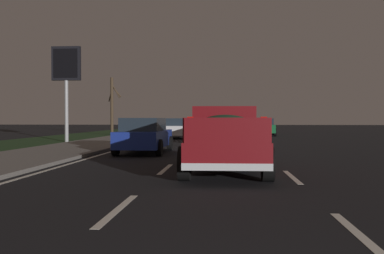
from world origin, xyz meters
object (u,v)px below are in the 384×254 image
at_px(pickup_truck, 224,137).
at_px(sedan_green, 263,127).
at_px(sedan_silver, 229,131).
at_px(gas_price_sign, 66,71).
at_px(sedan_white, 178,128).
at_px(sedan_blue, 144,135).
at_px(bare_tree_far, 112,105).

xyz_separation_m(pickup_truck, sedan_green, (24.96, -3.47, -0.20)).
bearing_deg(sedan_silver, gas_price_sign, 84.26).
bearing_deg(sedan_white, sedan_blue, -179.71).
distance_m(sedan_green, gas_price_sign, 18.08).
bearing_deg(bare_tree_far, sedan_silver, -139.22).
xyz_separation_m(pickup_truck, sedan_white, (19.42, 3.57, -0.20)).
height_order(sedan_green, gas_price_sign, gas_price_sign).
relative_size(pickup_truck, sedan_silver, 1.23).
height_order(pickup_truck, sedan_green, pickup_truck).
height_order(sedan_silver, sedan_blue, same).
bearing_deg(gas_price_sign, sedan_white, -50.13).
distance_m(sedan_silver, sedan_green, 12.60).
bearing_deg(sedan_green, sedan_silver, 165.16).
distance_m(pickup_truck, sedan_green, 25.20).
height_order(sedan_silver, sedan_green, same).
bearing_deg(sedan_green, sedan_blue, 159.95).
xyz_separation_m(sedan_green, gas_price_sign, (-11.12, 13.72, 3.83)).
distance_m(pickup_truck, sedan_white, 19.75).
bearing_deg(sedan_green, bare_tree_far, 89.03).
bearing_deg(sedan_silver, bare_tree_far, 40.78).
bearing_deg(pickup_truck, sedan_silver, -1.10).
height_order(pickup_truck, sedan_silver, pickup_truck).
xyz_separation_m(pickup_truck, sedan_silver, (12.78, -0.25, -0.20)).
distance_m(sedan_silver, gas_price_sign, 11.22).
distance_m(sedan_blue, sedan_green, 20.33).
height_order(sedan_silver, sedan_white, same).
bearing_deg(pickup_truck, gas_price_sign, 36.53).
height_order(sedan_white, sedan_green, same).
relative_size(sedan_silver, bare_tree_far, 0.83).
bearing_deg(sedan_blue, sedan_white, 0.29).
height_order(sedan_white, gas_price_sign, gas_price_sign).
xyz_separation_m(sedan_silver, sedan_blue, (-6.92, 3.75, 0.00)).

